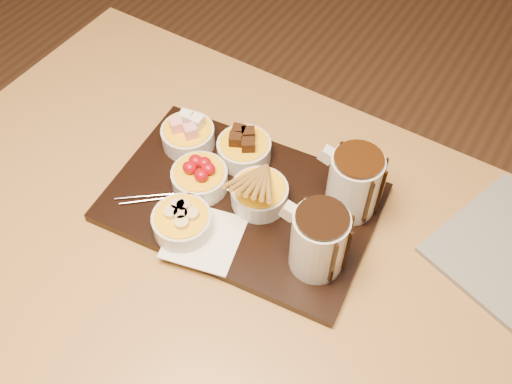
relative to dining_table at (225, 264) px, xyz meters
The scene contains 12 objects.
ground 0.65m from the dining_table, ahead, with size 5.00×5.00×0.00m, color #55331D.
dining_table is the anchor object (origin of this frame).
serving_board 0.13m from the dining_table, 95.73° to the left, with size 0.46×0.30×0.02m, color black.
napkin 0.12m from the dining_table, 117.97° to the right, with size 0.12×0.12×0.00m, color white.
bowl_marshmallows 0.25m from the dining_table, 141.78° to the left, with size 0.10×0.10×0.04m, color beige.
bowl_cake 0.21m from the dining_table, 109.91° to the left, with size 0.10×0.10×0.04m, color beige.
bowl_strawberries 0.17m from the dining_table, 146.31° to the left, with size 0.10×0.10×0.04m, color beige.
bowl_biscotti 0.16m from the dining_table, 75.59° to the left, with size 0.10×0.10×0.04m, color beige.
bowl_bananas 0.15m from the dining_table, 148.08° to the right, with size 0.10×0.10×0.04m, color beige.
pitcher_dark_chocolate 0.24m from the dining_table, 10.10° to the left, with size 0.09×0.09×0.12m, color silver.
pitcher_milk_chocolate 0.29m from the dining_table, 45.01° to the left, with size 0.09×0.09×0.12m, color silver.
fondue_skewers 0.16m from the dining_table, 161.37° to the left, with size 0.26×0.03×0.01m, color silver, non-canonical shape.
Camera 1 is at (0.33, -0.42, 1.57)m, focal length 40.00 mm.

